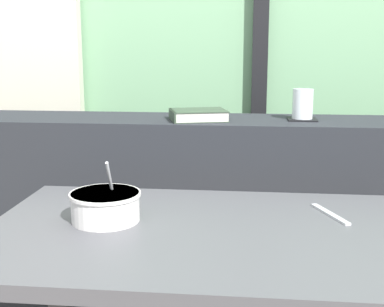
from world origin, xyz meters
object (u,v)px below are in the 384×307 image
Objects in this scene: breakfast_table at (218,273)px; soup_bowl at (106,207)px; closed_book at (198,115)px; coaster_square at (302,119)px; juice_glass at (303,105)px; fork_utensil at (330,214)px.

soup_bowl is at bearing 173.41° from breakfast_table.
closed_book reaches higher than breakfast_table.
coaster_square is at bearing 6.72° from closed_book.
breakfast_table is 0.78m from juice_glass.
soup_bowl is (-0.18, -0.58, -0.16)m from closed_book.
juice_glass is at bearing 49.06° from soup_bowl.
closed_book reaches higher than coaster_square.
coaster_square is 0.56× the size of soup_bowl.
juice_glass is at bearing 68.66° from breakfast_table.
soup_bowl is at bearing -106.96° from closed_book.
closed_book is at bearing 99.93° from breakfast_table.
closed_book is (-0.36, -0.04, -0.03)m from juice_glass.
fork_utensil is at bearing 10.33° from soup_bowl.
soup_bowl reaches higher than breakfast_table.
juice_glass reaches higher than closed_book.
breakfast_table is at bearing -176.46° from fork_utensil.
coaster_square is (0.26, 0.66, 0.29)m from breakfast_table.
breakfast_table is 6.35× the size of soup_bowl.
breakfast_table is 11.32× the size of coaster_square.
closed_book is at bearing -173.28° from coaster_square.
fork_utensil is (0.39, -0.48, -0.19)m from closed_book.
fork_utensil reaches higher than breakfast_table.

